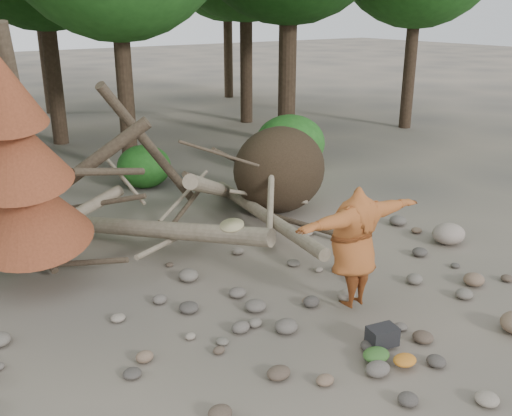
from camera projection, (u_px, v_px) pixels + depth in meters
ground at (311, 323)px, 8.59m from camera, size 120.00×120.00×0.00m
deadfall_pile at (260, 176)px, 12.65m from camera, size 8.55×5.24×3.30m
dead_conifer at (21, 170)px, 8.85m from camera, size 2.06×2.16×4.35m
bush_mid at (144, 166)px, 14.89m from camera, size 1.40×1.40×1.12m
bush_right at (290, 143)px, 16.43m from camera, size 2.00×2.00×1.60m
frisbee_thrower at (354, 247)px, 8.69m from camera, size 3.77×0.85×2.00m
backpack at (382, 340)px, 7.92m from camera, size 0.45×0.35×0.27m
cloth_green at (376, 358)px, 7.62m from camera, size 0.39×0.32×0.14m
cloth_orange at (404, 363)px, 7.52m from camera, size 0.34×0.27×0.12m
boulder_mid_right at (449, 234)px, 11.43m from camera, size 0.68×0.61×0.41m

